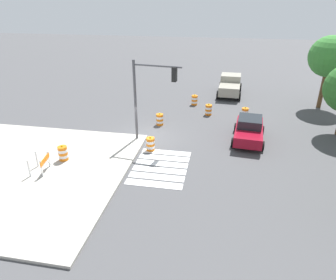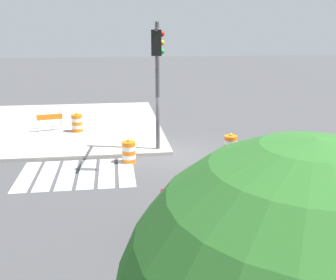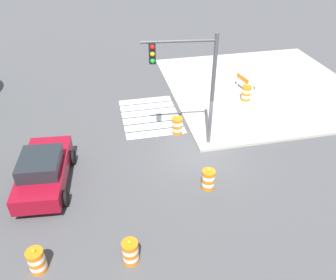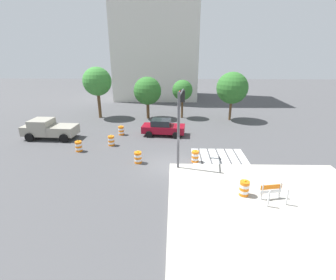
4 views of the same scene
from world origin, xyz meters
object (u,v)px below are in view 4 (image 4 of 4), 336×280
Objects in this scene: traffic_barrel_median_far at (79,146)px; street_tree_streetside_far at (97,82)px; traffic_barrel_crosswalk_end at (121,131)px; street_tree_streetside_near at (232,88)px; traffic_light_pole at (180,114)px; construction_barricade at (273,191)px; traffic_barrel_far_curb at (111,141)px; pickup_truck at (48,129)px; traffic_barrel_near_corner at (195,156)px; traffic_barrel_on_sidewalk at (244,188)px; traffic_barrel_median_near at (138,157)px; street_tree_corner_lot at (147,91)px; street_tree_streetside_mid at (182,90)px; sports_car at (163,127)px.

traffic_barrel_median_far is 12.16m from street_tree_streetside_far.
street_tree_streetside_near reaches higher than traffic_barrel_crosswalk_end.
traffic_barrel_crosswalk_end is 0.17× the size of street_tree_streetside_near.
traffic_light_pole is at bearing -117.21° from street_tree_streetside_near.
traffic_light_pole reaches higher than traffic_barrel_median_far.
construction_barricade is at bearing -27.88° from traffic_barrel_median_far.
traffic_barrel_far_curb is at bearing -144.17° from street_tree_streetside_near.
pickup_truck is 5.14× the size of traffic_barrel_crosswalk_end.
street_tree_streetside_far is (-15.14, 18.66, 3.85)m from construction_barricade.
traffic_barrel_on_sidewalk is (2.48, -4.90, 0.15)m from traffic_barrel_near_corner.
traffic_barrel_near_corner is at bearing 126.19° from construction_barricade.
street_tree_streetside_far is at bearing 130.16° from traffic_barrel_near_corner.
construction_barricade is at bearing -31.29° from traffic_barrel_median_near.
traffic_barrel_crosswalk_end is at bearing 84.33° from traffic_barrel_far_curb.
street_tree_streetside_near is 1.12× the size of street_tree_corner_lot.
construction_barricade is (1.45, -0.48, 0.12)m from traffic_barrel_on_sidewalk.
street_tree_streetside_near reaches higher than traffic_light_pole.
street_tree_corner_lot is (4.87, 11.16, 3.02)m from traffic_barrel_median_far.
street_tree_corner_lot is (-4.98, 13.07, 3.02)m from traffic_barrel_near_corner.
street_tree_streetside_far reaches higher than traffic_barrel_far_curb.
traffic_barrel_crosswalk_end is 0.19× the size of traffic_light_pole.
street_tree_streetside_mid is (6.44, 7.08, 3.06)m from traffic_barrel_crosswalk_end.
pickup_truck is 5.14× the size of traffic_barrel_far_curb.
traffic_barrel_on_sidewalk reaches higher than traffic_barrel_median_near.
traffic_light_pole reaches higher than traffic_barrel_crosswalk_end.
street_tree_streetside_near is at bearing 35.03° from traffic_barrel_median_far.
traffic_barrel_far_curb is 0.20× the size of street_tree_corner_lot.
street_tree_corner_lot is (6.22, -0.20, -1.09)m from street_tree_streetside_far.
traffic_barrel_median_near is 16.47m from street_tree_streetside_near.
traffic_barrel_crosswalk_end and traffic_barrel_far_curb have the same top height.
traffic_barrel_crosswalk_end is at bearing 133.08° from construction_barricade.
street_tree_streetside_near is at bearing 20.84° from pickup_truck.
traffic_barrel_median_far is at bearing -83.22° from street_tree_streetside_far.
street_tree_streetside_far reaches higher than traffic_barrel_crosswalk_end.
traffic_barrel_median_near is 1.00× the size of traffic_barrel_far_curb.
traffic_barrel_median_far is 0.17× the size of street_tree_streetside_near.
street_tree_streetside_near is at bearing 85.66° from construction_barricade.
pickup_truck is 11.05m from traffic_barrel_median_near.
traffic_barrel_far_curb is at bearing -15.24° from pickup_truck.
traffic_barrel_on_sidewalk is at bearing 161.78° from construction_barricade.
traffic_barrel_median_near is 0.16× the size of street_tree_streetside_far.
sports_car is 11.30m from pickup_truck.
traffic_barrel_far_curb is 12.88m from traffic_barrel_on_sidewalk.
traffic_light_pole is at bearing -74.24° from street_tree_corner_lot.
traffic_barrel_far_curb is (-2.96, 3.67, 0.00)m from traffic_barrel_median_near.
traffic_barrel_far_curb is 0.17× the size of street_tree_streetside_near.
traffic_barrel_on_sidewalk is (6.91, -4.61, 0.15)m from traffic_barrel_median_near.
street_tree_corner_lot is at bearing 110.85° from traffic_barrel_near_corner.
pickup_truck reaches higher than traffic_barrel_crosswalk_end.
traffic_barrel_crosswalk_end is (6.93, 1.23, -0.52)m from pickup_truck.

